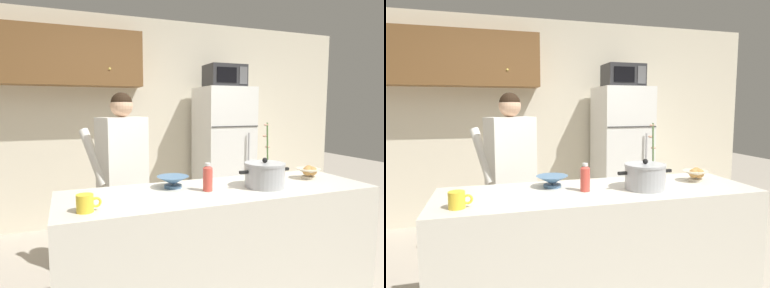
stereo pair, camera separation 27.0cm
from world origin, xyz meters
TOP-DOWN VIEW (x-y plane):
  - back_wall_unit at (-0.24, 2.25)m, footprint 6.00×0.48m
  - kitchen_island at (0.00, 0.00)m, footprint 2.13×0.68m
  - refrigerator at (0.94, 1.85)m, footprint 0.64×0.68m
  - microwave at (0.94, 1.83)m, footprint 0.48×0.37m
  - person_near_pot at (-0.54, 0.81)m, footprint 0.60×0.56m
  - cooking_pot at (0.30, -0.06)m, footprint 0.39×0.28m
  - coffee_mug at (-0.89, -0.18)m, footprint 0.13×0.09m
  - bread_bowl at (0.78, 0.05)m, footprint 0.19×0.19m
  - empty_bowl at (-0.30, 0.15)m, footprint 0.22×0.22m
  - bottle_near_edge at (-0.11, -0.01)m, footprint 0.06×0.06m
  - potted_orchid at (0.51, 0.21)m, footprint 0.15×0.15m

SIDE VIEW (x-z plane):
  - kitchen_island at x=0.00m, z-range 0.00..0.92m
  - refrigerator at x=0.94m, z-range 0.00..1.73m
  - empty_bowl at x=-0.30m, z-range 0.93..1.01m
  - coffee_mug at x=-0.89m, z-range 0.92..1.02m
  - bread_bowl at x=0.78m, z-range 0.92..1.02m
  - potted_orchid at x=0.51m, z-range 0.76..1.20m
  - person_near_pot at x=-0.54m, z-range 0.19..1.79m
  - cooking_pot at x=0.30m, z-range 0.90..1.11m
  - bottle_near_edge at x=-0.11m, z-range 0.92..1.11m
  - back_wall_unit at x=-0.24m, z-range 0.15..2.75m
  - microwave at x=0.94m, z-range 1.73..2.01m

